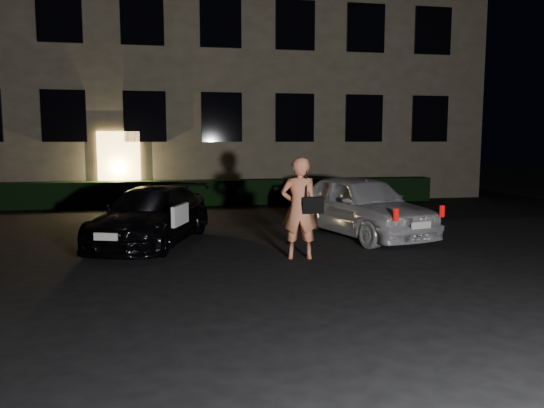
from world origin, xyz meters
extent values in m
plane|color=black|center=(0.00, 0.00, 0.00)|extent=(80.00, 80.00, 0.00)
cube|color=brown|center=(0.00, 15.00, 6.00)|extent=(20.00, 8.00, 12.00)
cube|color=#E6B15D|center=(-3.50, 10.94, 1.25)|extent=(1.40, 0.10, 2.50)
cube|color=black|center=(-5.20, 10.94, 3.00)|extent=(1.40, 0.10, 1.70)
cube|color=black|center=(-2.60, 10.94, 3.00)|extent=(1.40, 0.10, 1.70)
cube|color=black|center=(0.00, 10.94, 3.00)|extent=(1.40, 0.10, 1.70)
cube|color=black|center=(2.60, 10.94, 3.00)|extent=(1.40, 0.10, 1.70)
cube|color=black|center=(5.20, 10.94, 3.00)|extent=(1.40, 0.10, 1.70)
cube|color=black|center=(7.80, 10.94, 3.00)|extent=(1.40, 0.10, 1.70)
cube|color=black|center=(-5.20, 10.94, 6.20)|extent=(1.40, 0.10, 1.70)
cube|color=black|center=(-2.60, 10.94, 6.20)|extent=(1.40, 0.10, 1.70)
cube|color=black|center=(0.00, 10.94, 6.20)|extent=(1.40, 0.10, 1.70)
cube|color=black|center=(2.60, 10.94, 6.20)|extent=(1.40, 0.10, 1.70)
cube|color=black|center=(5.20, 10.94, 6.20)|extent=(1.40, 0.10, 1.70)
cube|color=black|center=(7.80, 10.94, 6.20)|extent=(1.40, 0.10, 1.70)
cube|color=black|center=(0.00, 10.50, 0.42)|extent=(15.00, 0.70, 0.85)
imported|color=black|center=(-2.20, 3.87, 0.60)|extent=(2.96, 4.44, 1.20)
cube|color=white|center=(-1.61, 2.86, 0.74)|extent=(0.36, 0.83, 0.40)
cube|color=silver|center=(-2.92, 1.86, 0.52)|extent=(0.42, 0.18, 0.13)
imported|color=silver|center=(2.53, 3.90, 0.71)|extent=(2.72, 4.45, 1.41)
cube|color=red|center=(2.49, 1.83, 0.77)|extent=(0.10, 0.07, 0.24)
cube|color=red|center=(3.63, 2.15, 0.77)|extent=(0.10, 0.07, 0.24)
cube|color=silver|center=(3.07, 1.94, 0.54)|extent=(0.47, 0.17, 0.14)
imported|color=#E88358|center=(0.56, 1.82, 0.95)|extent=(0.74, 0.53, 1.90)
cube|color=black|center=(0.78, 1.66, 1.02)|extent=(0.40, 0.22, 0.30)
cube|color=black|center=(0.66, 1.72, 1.45)|extent=(0.05, 0.07, 0.59)
camera|label=1|loc=(-1.75, -7.67, 2.20)|focal=35.00mm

